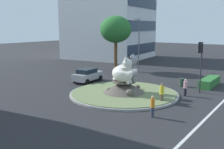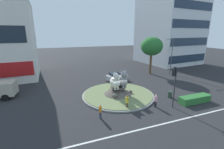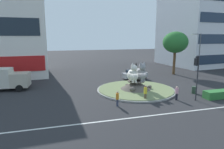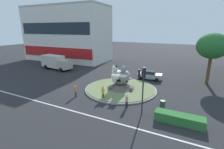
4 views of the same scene
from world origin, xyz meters
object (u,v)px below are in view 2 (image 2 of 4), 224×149
pedestrian_pink_shirt (156,100)px  office_tower (172,1)px  traffic_light_mast (174,78)px  pedestrian_orange_shirt (100,111)px  broadleaf_tree_behind_island (152,46)px  sedan_on_far_lane (117,76)px  pedestrian_yellow_shirt (127,102)px  cat_statue_grey (122,80)px  litter_bin (170,94)px  cat_statue_white (115,82)px  streetlight_arm (171,54)px

pedestrian_pink_shirt → office_tower: bearing=22.1°
traffic_light_mast → pedestrian_orange_shirt: 9.43m
broadleaf_tree_behind_island → sedan_on_far_lane: (-8.87, -2.07, -5.18)m
pedestrian_pink_shirt → pedestrian_yellow_shirt: pedestrian_yellow_shirt is taller
cat_statue_grey → litter_bin: bearing=53.2°
cat_statue_white → office_tower: bearing=133.8°
traffic_light_mast → litter_bin: (1.75, 2.35, -3.21)m
pedestrian_yellow_shirt → sedan_on_far_lane: pedestrian_yellow_shirt is taller
cat_statue_white → pedestrian_orange_shirt: cat_statue_white is taller
cat_statue_grey → litter_bin: (5.99, -3.25, -1.83)m
cat_statue_grey → streetlight_arm: bearing=107.7°
pedestrian_orange_shirt → sedan_on_far_lane: bearing=52.2°
cat_statue_white → pedestrian_orange_shirt: bearing=-30.9°
pedestrian_pink_shirt → sedan_on_far_lane: 11.65m
cat_statue_white → traffic_light_mast: 7.72m
office_tower → sedan_on_far_lane: office_tower is taller
pedestrian_orange_shirt → office_tower: bearing=32.1°
cat_statue_white → pedestrian_orange_shirt: size_ratio=1.63×
broadleaf_tree_behind_island → pedestrian_orange_shirt: broadleaf_tree_behind_island is taller
office_tower → streetlight_arm: size_ratio=4.59×
streetlight_arm → sedan_on_far_lane: (-12.90, -0.54, -3.55)m
streetlight_arm → pedestrian_orange_shirt: 23.40m
pedestrian_orange_shirt → litter_bin: (10.73, 1.81, -0.40)m
sedan_on_far_lane → litter_bin: bearing=-72.3°
broadleaf_tree_behind_island → sedan_on_far_lane: broadleaf_tree_behind_island is taller
broadleaf_tree_behind_island → pedestrian_orange_shirt: 21.45m
traffic_light_mast → pedestrian_pink_shirt: (-1.89, 0.67, -2.80)m
cat_statue_white → litter_bin: 7.93m
traffic_light_mast → pedestrian_pink_shirt: traffic_light_mast is taller
office_tower → pedestrian_pink_shirt: office_tower is taller
office_tower → sedan_on_far_lane: (-21.70, -12.30, -16.69)m
cat_statue_grey → streetlight_arm: size_ratio=0.35×
office_tower → litter_bin: bearing=-134.3°
cat_statue_grey → pedestrian_pink_shirt: (2.35, -4.93, -1.43)m
pedestrian_orange_shirt → litter_bin: bearing=1.3°
cat_statue_grey → pedestrian_pink_shirt: 5.65m
cat_statue_white → pedestrian_pink_shirt: bearing=42.5°
pedestrian_orange_shirt → broadleaf_tree_behind_island: bearing=33.4°
pedestrian_pink_shirt → pedestrian_orange_shirt: 7.10m
office_tower → pedestrian_pink_shirt: size_ratio=21.58×
litter_bin → traffic_light_mast: bearing=-126.6°
streetlight_arm → pedestrian_pink_shirt: bearing=47.6°
sedan_on_far_lane → pedestrian_orange_shirt: bearing=-124.1°
cat_statue_grey → office_tower: (23.64, 19.01, 15.24)m
pedestrian_orange_shirt → sedan_on_far_lane: size_ratio=0.38×
broadleaf_tree_behind_island → pedestrian_yellow_shirt: (-11.97, -12.91, -5.09)m
traffic_light_mast → office_tower: office_tower is taller
pedestrian_orange_shirt → pedestrian_yellow_shirt: size_ratio=0.92×
sedan_on_far_lane → traffic_light_mast: bearing=-83.8°
pedestrian_pink_shirt → sedan_on_far_lane: (-0.41, 11.64, -0.02)m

